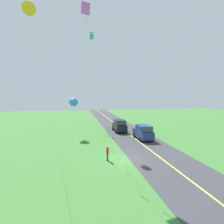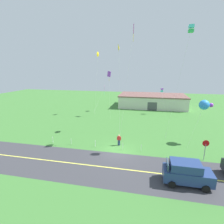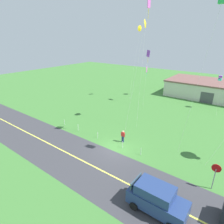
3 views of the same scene
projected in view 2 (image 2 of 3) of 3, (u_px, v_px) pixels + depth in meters
The scene contains 20 objects.
ground_plane at pixel (118, 152), 22.66m from camera, with size 120.00×120.00×0.10m, color #3D7533.
asphalt_road at pixel (111, 168), 18.85m from camera, with size 120.00×7.00×0.00m, color #38383D.
road_centre_stripe at pixel (111, 168), 18.85m from camera, with size 120.00×0.16×0.00m, color #E5E04C.
car_suv_foreground at pixel (187, 173), 16.04m from camera, with size 4.40×2.12×2.24m.
stop_sign at pixel (205, 146), 20.02m from camera, with size 0.76×0.08×2.56m.
person_adult_near at pixel (119, 140), 24.20m from camera, with size 0.58×0.22×1.60m.
kite_red_low at pixel (133, 32), 22.21m from camera, with size 1.55×2.47×16.30m.
kite_blue_mid at pixel (162, 90), 40.38m from camera, with size 1.23×3.19×6.16m.
kite_yellow_high at pixel (191, 29), 19.84m from camera, with size 2.17×1.34×15.60m.
kite_green_far at pixel (109, 75), 37.78m from camera, with size 1.24×2.64×10.15m.
kite_pink_drift at pixel (98, 55), 38.88m from camera, with size 0.65×2.85×14.39m.
kite_orange_near at pixel (104, 89), 43.26m from camera, with size 2.17×3.97×6.46m.
kite_cyan_top at pixel (119, 48), 27.67m from camera, with size 0.93×2.75×14.52m.
kite_purple_back at pixel (205, 105), 24.08m from camera, with size 3.34×3.03×6.39m.
warehouse_distant at pixel (152, 101), 49.01m from camera, with size 18.36×10.20×3.50m.
fence_post_0 at pixel (53, 140), 25.16m from camera, with size 0.05×0.05×0.90m, color silver.
fence_post_1 at pixel (71, 142), 24.58m from camera, with size 0.05×0.05×0.90m, color silver.
fence_post_2 at pixel (95, 144), 23.86m from camera, with size 0.05×0.05×0.90m, color silver.
fence_post_3 at pixel (123, 146), 23.08m from camera, with size 0.05×0.05×0.90m, color silver.
fence_post_4 at pixel (141, 148), 22.59m from camera, with size 0.05×0.05×0.90m, color silver.
Camera 2 is at (3.52, -20.38, 10.63)m, focal length 27.36 mm.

